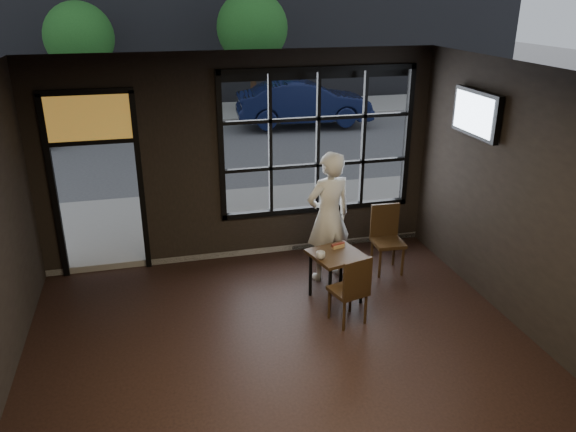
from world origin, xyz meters
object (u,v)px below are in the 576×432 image
object	(u,v)px
man	(329,217)
navy_car	(304,103)
cafe_table	(336,276)
chair_near	(348,288)

from	to	relation	value
man	navy_car	distance (m)	9.92
cafe_table	man	bearing A→B (deg)	68.37
man	cafe_table	bearing A→B (deg)	69.44
chair_near	man	xyz separation A→B (m)	(0.12, 1.20, 0.49)
chair_near	man	world-z (taller)	man
chair_near	navy_car	bearing A→B (deg)	-118.11
chair_near	man	bearing A→B (deg)	-110.97
cafe_table	navy_car	xyz separation A→B (m)	(2.41, 10.29, 0.43)
navy_car	man	bearing A→B (deg)	171.02
cafe_table	navy_car	world-z (taller)	navy_car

